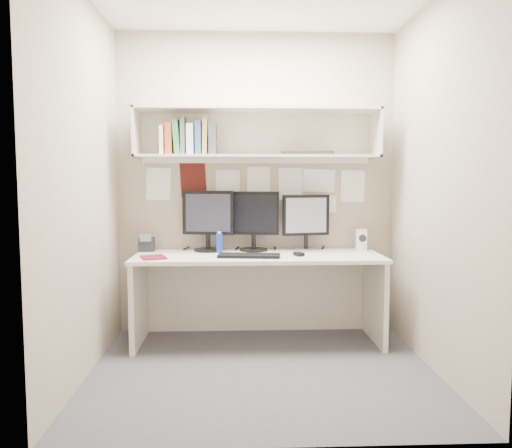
{
  "coord_description": "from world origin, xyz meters",
  "views": [
    {
      "loc": [
        -0.19,
        -3.37,
        1.33
      ],
      "look_at": [
        -0.03,
        0.35,
        1.0
      ],
      "focal_mm": 35.0,
      "sensor_mm": 36.0,
      "label": 1
    }
  ],
  "objects_px": {
    "keyboard": "(249,256)",
    "maroon_notebook": "(153,257)",
    "desk_phone": "(147,244)",
    "monitor_left": "(208,219)",
    "monitor_right": "(306,220)",
    "speaker": "(361,240)",
    "monitor_center": "(254,219)",
    "desk": "(258,298)"
  },
  "relations": [
    {
      "from": "monitor_center",
      "to": "maroon_notebook",
      "type": "bearing_deg",
      "value": -145.79
    },
    {
      "from": "monitor_center",
      "to": "maroon_notebook",
      "type": "distance_m",
      "value": 0.92
    },
    {
      "from": "desk",
      "to": "monitor_left",
      "type": "xyz_separation_m",
      "value": [
        -0.42,
        0.22,
        0.64
      ]
    },
    {
      "from": "monitor_left",
      "to": "keyboard",
      "type": "height_order",
      "value": "monitor_left"
    },
    {
      "from": "monitor_left",
      "to": "speaker",
      "type": "bearing_deg",
      "value": 11.05
    },
    {
      "from": "speaker",
      "to": "desk",
      "type": "bearing_deg",
      "value": -158.58
    },
    {
      "from": "desk",
      "to": "monitor_center",
      "type": "relative_size",
      "value": 3.94
    },
    {
      "from": "monitor_center",
      "to": "speaker",
      "type": "relative_size",
      "value": 2.8
    },
    {
      "from": "keyboard",
      "to": "monitor_center",
      "type": "bearing_deg",
      "value": 88.86
    },
    {
      "from": "monitor_right",
      "to": "speaker",
      "type": "bearing_deg",
      "value": -11.39
    },
    {
      "from": "monitor_left",
      "to": "speaker",
      "type": "distance_m",
      "value": 1.33
    },
    {
      "from": "monitor_left",
      "to": "keyboard",
      "type": "bearing_deg",
      "value": -35.81
    },
    {
      "from": "keyboard",
      "to": "speaker",
      "type": "xyz_separation_m",
      "value": [
        0.98,
        0.36,
        0.08
      ]
    },
    {
      "from": "speaker",
      "to": "keyboard",
      "type": "bearing_deg",
      "value": -151.67
    },
    {
      "from": "monitor_left",
      "to": "monitor_right",
      "type": "height_order",
      "value": "monitor_left"
    },
    {
      "from": "keyboard",
      "to": "maroon_notebook",
      "type": "relative_size",
      "value": 2.23
    },
    {
      "from": "monitor_right",
      "to": "keyboard",
      "type": "distance_m",
      "value": 0.67
    },
    {
      "from": "monitor_center",
      "to": "monitor_right",
      "type": "relative_size",
      "value": 1.06
    },
    {
      "from": "keyboard",
      "to": "monitor_right",
      "type": "bearing_deg",
      "value": 42.83
    },
    {
      "from": "speaker",
      "to": "maroon_notebook",
      "type": "xyz_separation_m",
      "value": [
        -1.72,
        -0.37,
        -0.08
      ]
    },
    {
      "from": "monitor_left",
      "to": "speaker",
      "type": "relative_size",
      "value": 2.84
    },
    {
      "from": "monitor_center",
      "to": "monitor_left",
      "type": "bearing_deg",
      "value": -171.46
    },
    {
      "from": "desk",
      "to": "desk_phone",
      "type": "bearing_deg",
      "value": 166.82
    },
    {
      "from": "desk",
      "to": "keyboard",
      "type": "distance_m",
      "value": 0.41
    },
    {
      "from": "desk",
      "to": "monitor_center",
      "type": "height_order",
      "value": "monitor_center"
    },
    {
      "from": "maroon_notebook",
      "to": "keyboard",
      "type": "bearing_deg",
      "value": -17.54
    },
    {
      "from": "monitor_center",
      "to": "keyboard",
      "type": "distance_m",
      "value": 0.45
    },
    {
      "from": "monitor_right",
      "to": "speaker",
      "type": "relative_size",
      "value": 2.64
    },
    {
      "from": "monitor_left",
      "to": "maroon_notebook",
      "type": "relative_size",
      "value": 2.37
    },
    {
      "from": "monitor_right",
      "to": "desk_phone",
      "type": "distance_m",
      "value": 1.38
    },
    {
      "from": "keyboard",
      "to": "desk_phone",
      "type": "bearing_deg",
      "value": 163.5
    },
    {
      "from": "monitor_center",
      "to": "speaker",
      "type": "xyz_separation_m",
      "value": [
        0.93,
        -0.01,
        -0.18
      ]
    },
    {
      "from": "keyboard",
      "to": "maroon_notebook",
      "type": "height_order",
      "value": "keyboard"
    },
    {
      "from": "monitor_left",
      "to": "desk_phone",
      "type": "distance_m",
      "value": 0.57
    },
    {
      "from": "maroon_notebook",
      "to": "desk_phone",
      "type": "distance_m",
      "value": 0.4
    },
    {
      "from": "desk",
      "to": "maroon_notebook",
      "type": "bearing_deg",
      "value": -168.83
    },
    {
      "from": "desk_phone",
      "to": "monitor_right",
      "type": "bearing_deg",
      "value": -1.29
    },
    {
      "from": "speaker",
      "to": "desk_phone",
      "type": "distance_m",
      "value": 1.84
    },
    {
      "from": "monitor_center",
      "to": "keyboard",
      "type": "bearing_deg",
      "value": -89.2
    },
    {
      "from": "desk_phone",
      "to": "speaker",
      "type": "bearing_deg",
      "value": -1.55
    },
    {
      "from": "speaker",
      "to": "maroon_notebook",
      "type": "height_order",
      "value": "speaker"
    },
    {
      "from": "speaker",
      "to": "desk_phone",
      "type": "bearing_deg",
      "value": -172.02
    }
  ]
}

